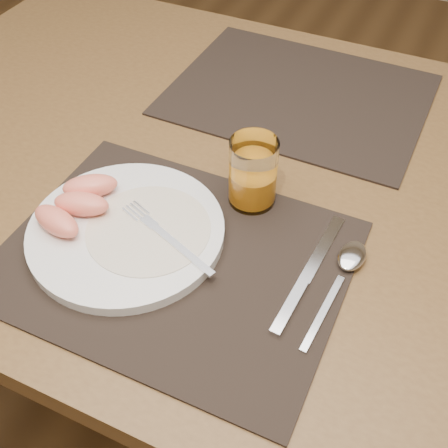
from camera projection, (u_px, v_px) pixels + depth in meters
ground at (239, 392)px, 1.43m from camera, size 5.00×5.00×0.00m
table at (247, 204)px, 0.94m from camera, size 1.40×0.90×0.75m
placemat_near at (174, 259)px, 0.75m from camera, size 0.45×0.35×0.00m
placemat_far at (298, 95)px, 1.02m from camera, size 0.45×0.36×0.00m
plate at (126, 231)px, 0.77m from camera, size 0.27×0.27×0.02m
plate_dressing at (148, 229)px, 0.76m from camera, size 0.17×0.17×0.00m
fork at (161, 232)px, 0.76m from camera, size 0.17×0.08×0.00m
knife at (304, 281)px, 0.72m from camera, size 0.03×0.22×0.01m
spoon at (348, 264)px, 0.73m from camera, size 0.04×0.19×0.01m
juice_glass at (253, 176)px, 0.79m from camera, size 0.07×0.07×0.10m
grapefruit_wedges at (76, 203)px, 0.77m from camera, size 0.10×0.14×0.03m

